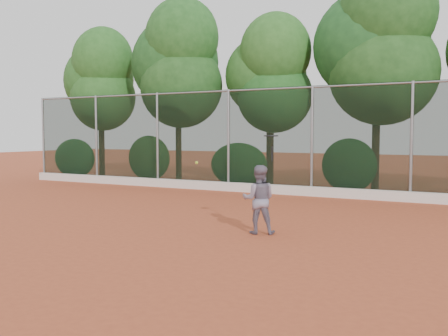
% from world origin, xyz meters
% --- Properties ---
extents(ground, '(80.00, 80.00, 0.00)m').
position_xyz_m(ground, '(0.00, 0.00, 0.00)').
color(ground, '#AB4828').
rests_on(ground, ground).
extents(concrete_curb, '(24.00, 0.20, 0.30)m').
position_xyz_m(concrete_curb, '(0.00, 6.82, 0.15)').
color(concrete_curb, silver).
rests_on(concrete_curb, ground).
extents(tennis_player, '(0.80, 0.72, 1.36)m').
position_xyz_m(tennis_player, '(0.99, 0.61, 0.68)').
color(tennis_player, slate).
rests_on(tennis_player, ground).
extents(chainlink_fence, '(24.09, 0.09, 3.50)m').
position_xyz_m(chainlink_fence, '(-0.00, 7.00, 1.86)').
color(chainlink_fence, black).
rests_on(chainlink_fence, ground).
extents(foliage_backdrop, '(23.70, 3.63, 7.55)m').
position_xyz_m(foliage_backdrop, '(-0.55, 8.98, 4.40)').
color(foliage_backdrop, '#3D2717').
rests_on(foliage_backdrop, ground).
extents(tennis_racket, '(0.34, 0.34, 0.51)m').
position_xyz_m(tennis_racket, '(1.25, 0.60, 1.90)').
color(tennis_racket, black).
rests_on(tennis_racket, ground).
extents(tennis_ball_in_flight, '(0.06, 0.06, 0.06)m').
position_xyz_m(tennis_ball_in_flight, '(-0.61, 0.88, 1.35)').
color(tennis_ball_in_flight, '#B5D630').
rests_on(tennis_ball_in_flight, ground).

